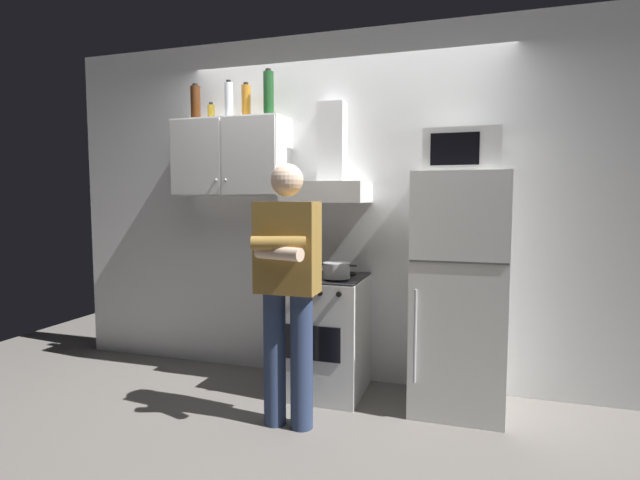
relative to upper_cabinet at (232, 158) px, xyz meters
The scene contains 14 objects.
ground_plane 1.98m from the upper_cabinet, 23.77° to the right, with size 7.00×7.00×0.00m, color slate.
back_wall_tiled 0.97m from the upper_cabinet, 14.86° to the left, with size 4.80×0.10×2.70m, color white.
upper_cabinet is the anchor object (origin of this frame).
stove_oven 1.55m from the upper_cabinet, ahead, with size 0.60×0.62×0.87m.
range_hood 0.81m from the upper_cabinet, ahead, with size 0.60×0.44×0.75m.
refrigerator 2.00m from the upper_cabinet, ahead, with size 0.60×0.62×1.60m.
microwave 1.75m from the upper_cabinet, ahead, with size 0.48×0.37×0.28m.
person_standing 1.35m from the upper_cabinet, 44.26° to the right, with size 0.38×0.33×1.64m.
cooking_pot 1.26m from the upper_cabinet, 14.73° to the right, with size 0.29×0.19×0.11m.
bottle_wine_green 0.57m from the upper_cabinet, ahead, with size 0.08×0.08×0.36m.
bottle_spice_jar 0.40m from the upper_cabinet, behind, with size 0.06×0.06×0.13m.
bottle_vodka_clear 0.44m from the upper_cabinet, 87.22° to the right, with size 0.07×0.07×0.29m.
bottle_liquor_amber 0.45m from the upper_cabinet, ahead, with size 0.07×0.07×0.27m.
bottle_rum_dark 0.54m from the upper_cabinet, behind, with size 0.08×0.08×0.29m.
Camera 1 is at (0.97, -3.10, 1.43)m, focal length 27.21 mm.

